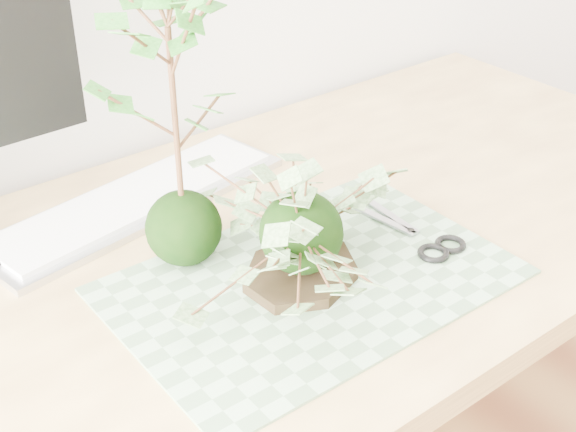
# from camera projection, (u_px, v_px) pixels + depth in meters

# --- Properties ---
(desk) EXTENTS (1.60, 0.70, 0.74)m
(desk) POSITION_uv_depth(u_px,v_px,m) (254.00, 302.00, 1.12)
(desk) COLOR #D9B36B
(desk) RESTS_ON ground_plane
(cutting_mat) EXTENTS (0.50, 0.34, 0.00)m
(cutting_mat) POSITION_uv_depth(u_px,v_px,m) (312.00, 280.00, 1.01)
(cutting_mat) COLOR #567854
(cutting_mat) RESTS_ON desk
(stone_dish) EXTENTS (0.21, 0.21, 0.01)m
(stone_dish) POSITION_uv_depth(u_px,v_px,m) (301.00, 273.00, 1.01)
(stone_dish) COLOR black
(stone_dish) RESTS_ON cutting_mat
(ivy_kokedama) EXTENTS (0.38, 0.38, 0.21)m
(ivy_kokedama) POSITION_uv_depth(u_px,v_px,m) (302.00, 198.00, 0.95)
(ivy_kokedama) COLOR black
(ivy_kokedama) RESTS_ON stone_dish
(maple_kokedama) EXTENTS (0.27, 0.27, 0.41)m
(maple_kokedama) POSITION_uv_depth(u_px,v_px,m) (169.00, 48.00, 0.90)
(maple_kokedama) COLOR black
(maple_kokedama) RESTS_ON desk
(keyboard) EXTENTS (0.49, 0.22, 0.02)m
(keyboard) POSITION_uv_depth(u_px,v_px,m) (136.00, 201.00, 1.17)
(keyboard) COLOR #B3B3B9
(keyboard) RESTS_ON desk
(scissors) EXTENTS (0.08, 0.17, 0.01)m
(scissors) POSITION_uv_depth(u_px,v_px,m) (429.00, 242.00, 1.08)
(scissors) COLOR gray
(scissors) RESTS_ON cutting_mat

